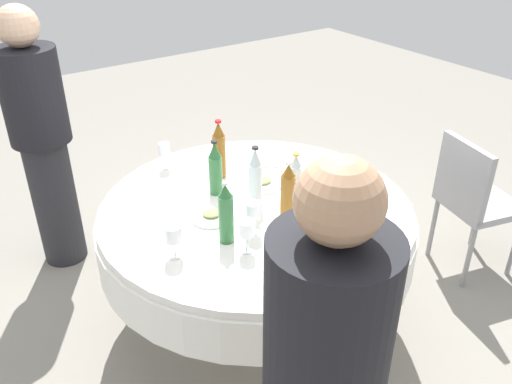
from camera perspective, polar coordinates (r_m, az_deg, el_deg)
The scene contains 23 objects.
ground_plane at distance 3.08m, azimuth 0.00°, elevation -13.26°, with size 10.00×10.00×0.00m, color gray.
dining_table at distance 2.71m, azimuth 0.00°, elevation -4.03°, with size 1.56×1.56×0.74m.
bottle_amber_far at distance 2.45m, azimuth 8.33°, elevation -0.44°, with size 0.06×0.06×0.31m.
bottle_clear_mid at distance 2.64m, azimuth 4.19°, elevation 1.53°, with size 0.07×0.07×0.25m.
bottle_green_left at distance 2.68m, azimuth -4.34°, elevation 2.43°, with size 0.07×0.07×0.29m.
bottle_amber_east at distance 2.83m, azimuth -3.93°, elevation 4.40°, with size 0.07×0.07×0.32m.
bottle_clear_outer at distance 2.56m, azimuth 0.01°, elevation 1.48°, with size 0.07×0.07×0.31m.
bottle_amber_inner at distance 2.48m, azimuth 3.40°, elevation 0.05°, with size 0.07×0.07×0.29m.
bottle_green_front at distance 2.31m, azimuth -3.21°, elevation -2.36°, with size 0.07×0.07×0.30m.
wine_glass_east at distance 2.25m, azimuth -1.02°, elevation -3.99°, with size 0.07×0.07×0.15m.
wine_glass_outer at distance 2.25m, azimuth -8.74°, elevation -4.52°, with size 0.08×0.08×0.15m.
wine_glass_inner at distance 2.37m, azimuth -0.26°, elevation -2.03°, with size 0.07×0.07×0.16m.
wine_glass_front at distance 2.15m, azimuth 5.04°, elevation -6.18°, with size 0.07×0.07×0.15m.
wine_glass_rear at distance 2.98m, azimuth -9.70°, elevation 4.39°, with size 0.06×0.06×0.15m.
plate_rear at distance 2.80m, azimuth 0.70°, elevation 0.99°, with size 0.21×0.21×0.04m.
plate_near at distance 2.31m, azimuth 10.66°, elevation -6.57°, with size 0.20×0.20×0.04m.
plate_south at distance 2.54m, azimuth -4.65°, elevation -2.51°, with size 0.21×0.21×0.04m.
plate_west at distance 3.07m, azimuth 1.48°, elevation 3.61°, with size 0.22×0.22×0.02m.
spoon_mid at distance 2.39m, azimuth 4.15°, elevation -4.95°, with size 0.18×0.02×0.01m, color silver.
fork_left at distance 2.73m, azimuth -10.87°, elevation -0.70°, with size 0.18×0.02×0.01m, color silver.
spoon_east at distance 2.83m, azimuth 8.28°, elevation 0.76°, with size 0.18×0.02×0.01m, color silver.
person_mid at distance 3.34m, azimuth -21.78°, elevation 5.23°, with size 0.34×0.34×1.58m.
chair_inner at distance 3.39m, azimuth 21.98°, elevation -0.39°, with size 0.49×0.49×0.87m.
Camera 1 is at (1.29, 1.84, 2.11)m, focal length 37.68 mm.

